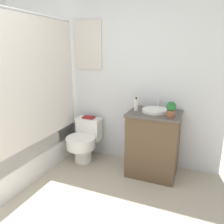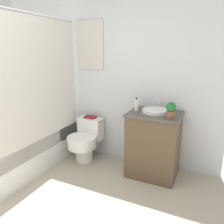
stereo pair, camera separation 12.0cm
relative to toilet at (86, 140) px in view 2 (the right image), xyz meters
The scene contains 8 objects.
wall_back 1.01m from the toilet, 63.56° to the left, with size 3.33×0.07×2.50m.
shower_area 0.81m from the toilet, 142.15° to the right, with size 0.70×1.57×1.98m.
toilet is the anchor object (origin of this frame).
vanity 1.01m from the toilet, ahead, with size 0.64×0.52×0.84m.
sink 1.14m from the toilet, ahead, with size 0.33×0.36×0.13m.
soap_bottle 0.97m from the toilet, ahead, with size 0.05×0.05×0.17m.
potted_plant 1.36m from the toilet, ahead, with size 0.11×0.11×0.18m.
book_on_tank 0.34m from the toilet, 90.00° to the left, with size 0.17×0.12×0.02m.
Camera 2 is at (1.45, -0.71, 1.56)m, focal length 35.00 mm.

